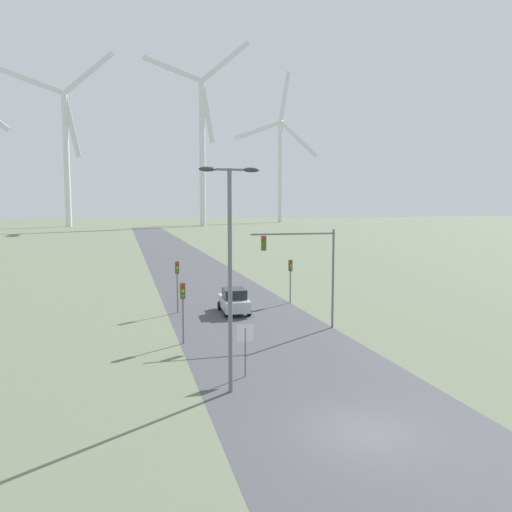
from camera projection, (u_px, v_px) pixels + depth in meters
ground_plane at (364, 432)px, 17.40m from camera, size 600.00×600.00×0.00m
road_surface at (189, 267)px, 63.54m from camera, size 10.00×240.00×0.01m
streetlamp at (230, 253)px, 20.55m from camera, size 2.53×0.32×9.43m
stop_sign_near at (245, 340)px, 22.85m from camera, size 0.81×0.07×2.47m
traffic_light_post_near_left at (183, 299)px, 28.27m from camera, size 0.28×0.33×3.52m
traffic_light_post_near_right at (290, 271)px, 40.18m from camera, size 0.28×0.34×3.52m
traffic_light_post_mid_left at (177, 275)px, 36.40m from camera, size 0.28×0.34×3.82m
traffic_light_mast_overhead at (305, 258)px, 31.35m from camera, size 5.52×0.34×6.37m
car_approaching at (234, 301)px, 36.60m from camera, size 2.02×4.19×1.83m
wind_turbine_left at (66, 144)px, 181.58m from camera, size 39.93×3.54×63.92m
wind_turbine_center at (202, 138)px, 185.61m from camera, size 39.01×6.00×68.54m
wind_turbine_right at (280, 160)px, 233.14m from camera, size 40.95×2.77×69.63m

